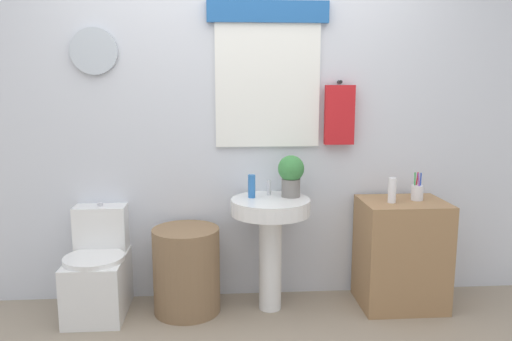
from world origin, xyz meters
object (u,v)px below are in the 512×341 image
object	(u,v)px
wooden_cabinet	(401,253)
potted_plant	(291,173)
laundry_hamper	(187,270)
toilet	(99,272)
pedestal_sink	(270,226)
toothbrush_cup	(417,192)
soap_bottle	(252,186)
lotion_bottle	(392,190)

from	to	relation	value
wooden_cabinet	potted_plant	bearing A→B (deg)	175.40
laundry_hamper	potted_plant	world-z (taller)	potted_plant
toilet	wooden_cabinet	size ratio (longest dim) A/B	0.97
laundry_hamper	wooden_cabinet	distance (m)	1.44
laundry_hamper	pedestal_sink	bearing A→B (deg)	0.00
toilet	pedestal_sink	xyz separation A→B (m)	(1.13, -0.03, 0.30)
toilet	toothbrush_cup	world-z (taller)	toothbrush_cup
pedestal_sink	potted_plant	bearing A→B (deg)	23.20
laundry_hamper	soap_bottle	xyz separation A→B (m)	(0.43, 0.05, 0.55)
laundry_hamper	toothbrush_cup	bearing A→B (deg)	0.75
toilet	toothbrush_cup	xyz separation A→B (m)	(2.11, -0.01, 0.51)
toilet	lotion_bottle	world-z (taller)	lotion_bottle
laundry_hamper	pedestal_sink	xyz separation A→B (m)	(0.55, 0.00, 0.29)
laundry_hamper	lotion_bottle	distance (m)	1.44
toothbrush_cup	wooden_cabinet	bearing A→B (deg)	-168.26
lotion_bottle	potted_plant	bearing A→B (deg)	171.25
toothbrush_cup	laundry_hamper	bearing A→B (deg)	-179.25
wooden_cabinet	soap_bottle	world-z (taller)	soap_bottle
toilet	wooden_cabinet	bearing A→B (deg)	-0.89
potted_plant	toothbrush_cup	distance (m)	0.85
pedestal_sink	toothbrush_cup	size ratio (longest dim) A/B	4.07
soap_bottle	toothbrush_cup	xyz separation A→B (m)	(1.10, -0.03, -0.05)
pedestal_sink	toothbrush_cup	world-z (taller)	toothbrush_cup
potted_plant	toothbrush_cup	world-z (taller)	potted_plant
toilet	wooden_cabinet	xyz separation A→B (m)	(2.01, -0.03, 0.09)
toilet	laundry_hamper	distance (m)	0.58
pedestal_sink	wooden_cabinet	bearing A→B (deg)	0.00
potted_plant	lotion_bottle	size ratio (longest dim) A/B	1.67
potted_plant	toothbrush_cup	size ratio (longest dim) A/B	1.49
pedestal_sink	soap_bottle	xyz separation A→B (m)	(-0.12, 0.05, 0.26)
soap_bottle	lotion_bottle	world-z (taller)	soap_bottle
soap_bottle	toothbrush_cup	distance (m)	1.10
toilet	potted_plant	distance (m)	1.42
toilet	wooden_cabinet	distance (m)	2.02
laundry_hamper	potted_plant	size ratio (longest dim) A/B	2.05
pedestal_sink	soap_bottle	world-z (taller)	soap_bottle
toothbrush_cup	lotion_bottle	bearing A→B (deg)	-162.70
lotion_bottle	toilet	bearing A→B (deg)	177.87
wooden_cabinet	lotion_bottle	xyz separation A→B (m)	(-0.10, -0.04, 0.45)
soap_bottle	potted_plant	xyz separation A→B (m)	(0.26, 0.01, 0.08)
potted_plant	lotion_bottle	bearing A→B (deg)	-8.75
potted_plant	pedestal_sink	bearing A→B (deg)	-156.80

